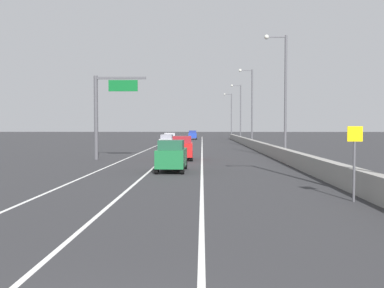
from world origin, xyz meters
name	(u,v)px	position (x,y,z in m)	size (l,w,h in m)	color
ground_plane	(193,145)	(0.00, 64.00, 0.00)	(320.00, 320.00, 0.00)	#2D2D30
lane_stripe_left	(151,148)	(-5.50, 55.00, 0.00)	(0.16, 130.00, 0.00)	silver
lane_stripe_center	(177,148)	(-2.00, 55.00, 0.00)	(0.16, 130.00, 0.00)	silver
lane_stripe_right	(202,148)	(1.50, 55.00, 0.00)	(0.16, 130.00, 0.00)	silver
jersey_barrier_right	(270,150)	(8.45, 40.00, 0.55)	(0.60, 120.00, 1.10)	gray
overhead_sign_gantry	(104,107)	(-7.26, 33.96, 4.73)	(4.68, 0.36, 7.50)	#47474C
speed_advisory_sign	(354,158)	(7.55, 12.33, 1.76)	(0.60, 0.11, 3.00)	#4C4C51
lamp_post_right_second	(283,88)	(9.04, 35.98, 6.51)	(2.14, 0.44, 11.48)	#4C4C51
lamp_post_right_third	(251,103)	(8.70, 60.38, 6.51)	(2.14, 0.44, 11.48)	#4C4C51
lamp_post_right_fourth	(240,109)	(9.14, 84.77, 6.51)	(2.14, 0.44, 11.48)	#4C4C51
lamp_post_right_fifth	(231,113)	(8.89, 109.16, 6.51)	(2.14, 0.44, 11.48)	#4C4C51
car_green_0	(172,156)	(-0.50, 23.69, 1.04)	(1.93, 4.22, 2.09)	#196033
car_white_1	(170,139)	(-3.63, 64.61, 0.96)	(2.11, 4.80, 1.93)	white
car_blue_2	(193,135)	(-0.62, 93.42, 1.01)	(1.88, 4.41, 2.02)	#1E389E
car_red_3	(182,148)	(-0.27, 34.01, 1.06)	(2.00, 4.80, 2.13)	red
car_silver_4	(167,141)	(-3.36, 55.78, 0.93)	(1.95, 4.49, 1.85)	#B7B7BC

